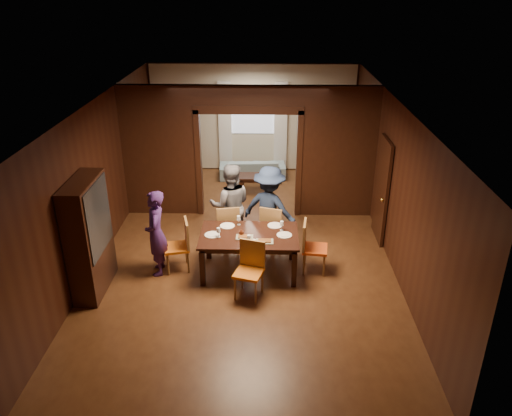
{
  "coord_description": "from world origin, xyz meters",
  "views": [
    {
      "loc": [
        0.43,
        -8.71,
        4.91
      ],
      "look_at": [
        0.21,
        -0.4,
        1.05
      ],
      "focal_mm": 35.0,
      "sensor_mm": 36.0,
      "label": 1
    }
  ],
  "objects_px": {
    "chair_near": "(249,271)",
    "person_grey": "(230,205)",
    "sofa": "(252,168)",
    "chair_right": "(315,247)",
    "hutch": "(89,237)",
    "coffee_table": "(255,183)",
    "chair_left": "(176,246)",
    "person_navy": "(270,209)",
    "chair_far_l": "(227,226)",
    "person_purple": "(156,233)",
    "chair_far_r": "(274,227)",
    "dining_table": "(249,253)"
  },
  "relations": [
    {
      "from": "chair_right",
      "to": "hutch",
      "type": "bearing_deg",
      "value": 106.87
    },
    {
      "from": "coffee_table",
      "to": "chair_left",
      "type": "relative_size",
      "value": 0.82
    },
    {
      "from": "person_grey",
      "to": "chair_near",
      "type": "relative_size",
      "value": 1.76
    },
    {
      "from": "sofa",
      "to": "chair_far_r",
      "type": "height_order",
      "value": "chair_far_r"
    },
    {
      "from": "person_grey",
      "to": "chair_far_l",
      "type": "height_order",
      "value": "person_grey"
    },
    {
      "from": "chair_far_l",
      "to": "chair_right",
      "type": "bearing_deg",
      "value": 143.91
    },
    {
      "from": "coffee_table",
      "to": "sofa",
      "type": "bearing_deg",
      "value": 95.09
    },
    {
      "from": "coffee_table",
      "to": "chair_right",
      "type": "xyz_separation_m",
      "value": [
        1.2,
        -3.76,
        0.28
      ]
    },
    {
      "from": "hutch",
      "to": "person_purple",
      "type": "bearing_deg",
      "value": 28.99
    },
    {
      "from": "person_purple",
      "to": "chair_far_r",
      "type": "height_order",
      "value": "person_purple"
    },
    {
      "from": "chair_right",
      "to": "chair_far_l",
      "type": "xyz_separation_m",
      "value": [
        -1.64,
        0.78,
        0.0
      ]
    },
    {
      "from": "chair_far_l",
      "to": "chair_near",
      "type": "height_order",
      "value": "same"
    },
    {
      "from": "sofa",
      "to": "coffee_table",
      "type": "relative_size",
      "value": 2.19
    },
    {
      "from": "person_grey",
      "to": "hutch",
      "type": "xyz_separation_m",
      "value": [
        -2.23,
        -1.63,
        0.15
      ]
    },
    {
      "from": "hutch",
      "to": "dining_table",
      "type": "bearing_deg",
      "value": 12.91
    },
    {
      "from": "sofa",
      "to": "coffee_table",
      "type": "bearing_deg",
      "value": 91.22
    },
    {
      "from": "person_navy",
      "to": "chair_near",
      "type": "height_order",
      "value": "person_navy"
    },
    {
      "from": "person_navy",
      "to": "chair_left",
      "type": "xyz_separation_m",
      "value": [
        -1.68,
        -0.86,
        -0.37
      ]
    },
    {
      "from": "coffee_table",
      "to": "dining_table",
      "type": "bearing_deg",
      "value": -89.81
    },
    {
      "from": "chair_right",
      "to": "chair_near",
      "type": "distance_m",
      "value": 1.44
    },
    {
      "from": "person_purple",
      "to": "person_grey",
      "type": "distance_m",
      "value": 1.65
    },
    {
      "from": "person_purple",
      "to": "person_grey",
      "type": "height_order",
      "value": "person_grey"
    },
    {
      "from": "person_navy",
      "to": "chair_near",
      "type": "distance_m",
      "value": 1.76
    },
    {
      "from": "person_purple",
      "to": "chair_left",
      "type": "relative_size",
      "value": 1.64
    },
    {
      "from": "person_grey",
      "to": "chair_far_l",
      "type": "relative_size",
      "value": 1.76
    },
    {
      "from": "chair_far_l",
      "to": "hutch",
      "type": "bearing_deg",
      "value": 22.99
    },
    {
      "from": "person_grey",
      "to": "person_navy",
      "type": "distance_m",
      "value": 0.77
    },
    {
      "from": "person_purple",
      "to": "person_grey",
      "type": "relative_size",
      "value": 0.93
    },
    {
      "from": "sofa",
      "to": "chair_right",
      "type": "distance_m",
      "value": 4.86
    },
    {
      "from": "chair_right",
      "to": "hutch",
      "type": "distance_m",
      "value": 3.91
    },
    {
      "from": "hutch",
      "to": "person_navy",
      "type": "bearing_deg",
      "value": 26.8
    },
    {
      "from": "person_navy",
      "to": "sofa",
      "type": "xyz_separation_m",
      "value": [
        -0.46,
        3.84,
        -0.6
      ]
    },
    {
      "from": "chair_left",
      "to": "dining_table",
      "type": "bearing_deg",
      "value": 73.52
    },
    {
      "from": "chair_near",
      "to": "person_grey",
      "type": "bearing_deg",
      "value": 119.94
    },
    {
      "from": "person_navy",
      "to": "chair_far_l",
      "type": "relative_size",
      "value": 1.75
    },
    {
      "from": "sofa",
      "to": "chair_right",
      "type": "relative_size",
      "value": 1.8
    },
    {
      "from": "person_grey",
      "to": "chair_right",
      "type": "xyz_separation_m",
      "value": [
        1.59,
        -0.96,
        -0.37
      ]
    },
    {
      "from": "chair_left",
      "to": "chair_far_l",
      "type": "distance_m",
      "value": 1.17
    },
    {
      "from": "coffee_table",
      "to": "person_purple",
      "type": "bearing_deg",
      "value": -112.82
    },
    {
      "from": "person_navy",
      "to": "dining_table",
      "type": "bearing_deg",
      "value": 92.92
    },
    {
      "from": "coffee_table",
      "to": "chair_left",
      "type": "xyz_separation_m",
      "value": [
        -1.31,
        -3.77,
        0.28
      ]
    },
    {
      "from": "dining_table",
      "to": "person_navy",
      "type": "bearing_deg",
      "value": 68.33
    },
    {
      "from": "person_grey",
      "to": "chair_near",
      "type": "distance_m",
      "value": 1.89
    },
    {
      "from": "person_navy",
      "to": "chair_far_r",
      "type": "xyz_separation_m",
      "value": [
        0.08,
        -0.07,
        -0.37
      ]
    },
    {
      "from": "dining_table",
      "to": "chair_far_l",
      "type": "distance_m",
      "value": 0.97
    },
    {
      "from": "sofa",
      "to": "coffee_table",
      "type": "distance_m",
      "value": 0.93
    },
    {
      "from": "dining_table",
      "to": "chair_far_r",
      "type": "xyz_separation_m",
      "value": [
        0.44,
        0.84,
        0.1
      ]
    },
    {
      "from": "person_purple",
      "to": "person_navy",
      "type": "xyz_separation_m",
      "value": [
        2.01,
        0.96,
        0.06
      ]
    },
    {
      "from": "person_grey",
      "to": "coffee_table",
      "type": "distance_m",
      "value": 2.9
    },
    {
      "from": "chair_left",
      "to": "chair_right",
      "type": "relative_size",
      "value": 1.0
    }
  ]
}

